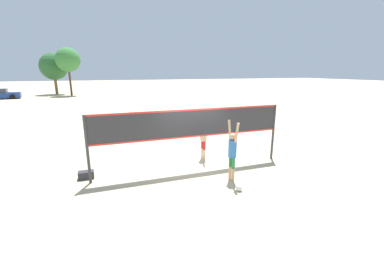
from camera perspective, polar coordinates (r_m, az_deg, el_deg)
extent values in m
plane|color=#C6B28C|center=(10.05, 0.00, -7.13)|extent=(200.00, 200.00, 0.00)
cylinder|color=#38383D|center=(9.14, -22.24, -2.70)|extent=(0.10, 0.10, 2.34)
cylinder|color=#38383D|center=(11.44, 17.59, 1.02)|extent=(0.10, 0.10, 2.34)
cube|color=#2D2D33|center=(9.53, 0.00, 3.06)|extent=(7.27, 0.02, 1.06)
cube|color=red|center=(9.44, 0.00, 6.03)|extent=(7.27, 0.03, 0.06)
cube|color=red|center=(9.64, 0.00, 0.15)|extent=(7.27, 0.03, 0.06)
cylinder|color=tan|center=(9.03, 9.06, -8.31)|extent=(0.11, 0.11, 0.47)
cylinder|color=#267F3F|center=(8.87, 9.17, -5.76)|extent=(0.12, 0.12, 0.38)
cylinder|color=tan|center=(9.19, 8.45, -7.86)|extent=(0.11, 0.11, 0.47)
cylinder|color=#267F3F|center=(9.04, 8.55, -5.36)|extent=(0.12, 0.12, 0.38)
cylinder|color=#3372BF|center=(8.80, 8.98, -2.53)|extent=(0.28, 0.28, 0.61)
sphere|color=tan|center=(8.68, 9.09, 0.12)|extent=(0.23, 0.23, 0.23)
cylinder|color=tan|center=(8.44, 9.93, 0.94)|extent=(0.08, 0.22, 0.68)
cylinder|color=tan|center=(8.85, 8.39, 1.63)|extent=(0.08, 0.22, 0.68)
cylinder|color=beige|center=(11.23, 2.31, -3.59)|extent=(0.11, 0.11, 0.44)
cylinder|color=red|center=(11.11, 2.33, -1.62)|extent=(0.12, 0.12, 0.36)
cylinder|color=beige|center=(11.05, 2.71, -3.89)|extent=(0.11, 0.11, 0.44)
cylinder|color=red|center=(10.93, 2.73, -1.89)|extent=(0.12, 0.12, 0.36)
cylinder|color=beige|center=(10.90, 2.56, 0.60)|extent=(0.28, 0.28, 0.57)
sphere|color=beige|center=(10.81, 2.58, 2.63)|extent=(0.22, 0.22, 0.22)
cylinder|color=beige|center=(10.99, 2.12, 3.74)|extent=(0.08, 0.21, 0.64)
cylinder|color=beige|center=(10.56, 3.09, 3.29)|extent=(0.08, 0.21, 0.64)
sphere|color=white|center=(8.43, 10.41, -11.01)|extent=(0.22, 0.22, 0.22)
cube|color=#2D2D33|center=(9.92, -22.47, -7.77)|extent=(0.52, 0.31, 0.27)
cube|color=navy|center=(43.32, -36.77, 7.42)|extent=(4.71, 2.22, 0.72)
cylinder|color=black|center=(43.92, -34.75, 7.56)|extent=(0.66, 0.29, 0.64)
cylinder|color=black|center=(42.29, -35.04, 7.34)|extent=(0.66, 0.29, 0.64)
cylinder|color=#4C3823|center=(44.02, -25.43, 11.14)|extent=(0.30, 0.30, 4.30)
sphere|color=#387A38|center=(44.02, -25.89, 15.18)|extent=(3.54, 3.54, 3.54)
cylinder|color=brown|center=(47.34, -28.00, 10.33)|extent=(0.43, 0.43, 3.21)
sphere|color=#285B2D|center=(47.30, -28.40, 13.64)|extent=(4.18, 4.18, 4.18)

